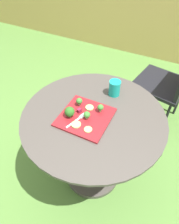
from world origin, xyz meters
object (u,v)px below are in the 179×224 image
object	(u,v)px
salad_plate	(85,117)
patio_chair	(173,79)
fork	(78,119)
drinking_glass	(114,89)

from	to	relation	value
salad_plate	patio_chair	bearing A→B (deg)	66.46
salad_plate	fork	world-z (taller)	fork
salad_plate	drinking_glass	distance (m)	0.29
patio_chair	fork	size ratio (longest dim) A/B	5.93
drinking_glass	salad_plate	bearing A→B (deg)	-104.40
patio_chair	salad_plate	world-z (taller)	patio_chair
salad_plate	drinking_glass	bearing A→B (deg)	75.60
patio_chair	drinking_glass	distance (m)	0.75
patio_chair	drinking_glass	size ratio (longest dim) A/B	8.59
patio_chair	fork	world-z (taller)	patio_chair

